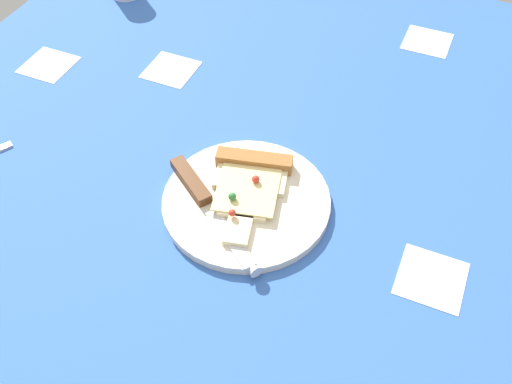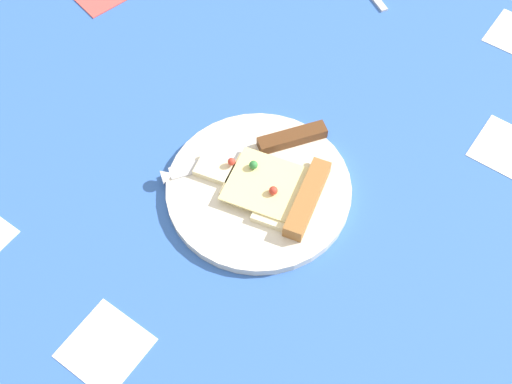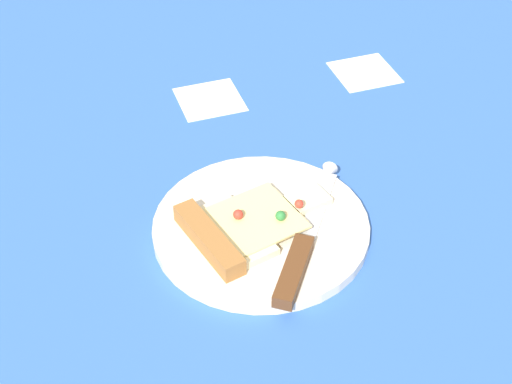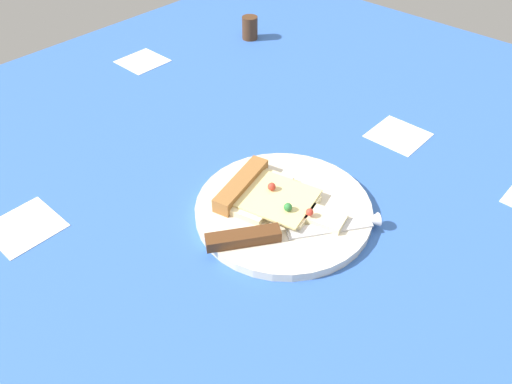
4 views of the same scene
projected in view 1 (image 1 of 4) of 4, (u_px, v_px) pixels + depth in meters
The scene contains 4 objects.
ground_plane at pixel (286, 214), 89.77cm from camera, with size 146.55×146.55×3.00cm.
plate at pixel (246, 202), 88.60cm from camera, with size 25.47×25.47×1.38cm, color silver.
pizza_slice at pixel (249, 183), 89.18cm from camera, with size 18.73×13.15×2.50cm.
knife at pixel (205, 201), 87.04cm from camera, with size 15.69×20.73×2.45cm.
Camera 1 is at (53.96, 18.03, 68.17)cm, focal length 41.04 mm.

